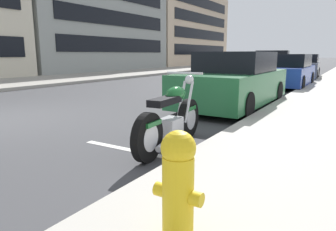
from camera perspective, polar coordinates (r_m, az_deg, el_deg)
name	(u,v)px	position (r m, az deg, el deg)	size (l,w,h in m)	color
sidewalk_far_curb	(111,75)	(20.81, -10.50, 7.48)	(120.00, 5.00, 0.14)	gray
parking_stall_stripe	(143,153)	(4.52, -4.66, -6.87)	(0.12, 2.20, 0.01)	silver
parked_motorcycle	(171,120)	(4.63, 0.62, -0.82)	(2.03, 0.62, 1.13)	black
parked_car_near_corner	(235,82)	(8.47, 12.29, 6.19)	(4.42, 1.85, 1.47)	#236638
parked_car_at_intersection	(287,72)	(14.23, 21.26, 7.63)	(4.06, 1.80, 1.41)	navy
parked_car_second_in_row	(301,67)	(19.32, 23.45, 8.24)	(4.30, 2.15, 1.41)	#4C515B
crossing_truck	(272,58)	(41.87, 18.80, 10.17)	(2.47, 5.49, 1.84)	#4C5156
fire_hydrant	(178,183)	(2.14, 1.89, -12.40)	(0.24, 0.36, 0.78)	gold
townhouse_mid_block	(76,13)	(28.36, -16.80, 17.74)	(14.22, 9.30, 9.57)	#939993
townhouse_corner_block	(167,31)	(40.47, -0.16, 15.48)	(15.95, 10.08, 8.63)	beige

